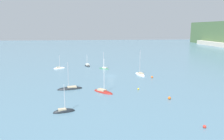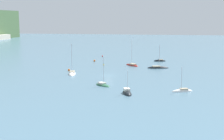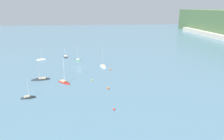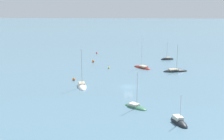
% 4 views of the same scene
% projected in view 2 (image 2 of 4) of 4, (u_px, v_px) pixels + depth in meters
% --- Properties ---
extents(ground_plane, '(600.00, 600.00, 0.00)m').
position_uv_depth(ground_plane, '(109.00, 75.00, 113.51)').
color(ground_plane, slate).
extents(sailboat_0, '(2.98, 5.93, 8.32)m').
position_uv_depth(sailboat_0, '(160.00, 61.00, 150.90)').
color(sailboat_0, black).
rests_on(sailboat_0, ground_plane).
extents(sailboat_1, '(5.96, 6.39, 9.35)m').
position_uv_depth(sailboat_1, '(103.00, 85.00, 96.07)').
color(sailboat_1, '#2D6647').
rests_on(sailboat_1, ground_plane).
extents(sailboat_2, '(3.95, 6.43, 7.75)m').
position_uv_depth(sailboat_2, '(182.00, 91.00, 88.07)').
color(sailboat_2, white).
rests_on(sailboat_2, ground_plane).
extents(sailboat_3, '(6.61, 4.08, 7.38)m').
position_uv_depth(sailboat_3, '(127.00, 93.00, 85.55)').
color(sailboat_3, black).
rests_on(sailboat_3, ground_plane).
extents(sailboat_4, '(8.46, 4.25, 12.30)m').
position_uv_depth(sailboat_4, '(72.00, 74.00, 115.47)').
color(sailboat_4, silver).
rests_on(sailboat_4, ground_plane).
extents(sailboat_5, '(7.78, 7.47, 12.11)m').
position_uv_depth(sailboat_5, '(132.00, 65.00, 136.96)').
color(sailboat_5, maroon).
rests_on(sailboat_5, ground_plane).
extents(sailboat_6, '(4.41, 9.24, 10.47)m').
position_uv_depth(sailboat_6, '(158.00, 68.00, 129.85)').
color(sailboat_6, black).
rests_on(sailboat_6, ground_plane).
extents(mooring_buoy_0, '(0.71, 0.71, 0.71)m').
position_uv_depth(mooring_buoy_0, '(102.00, 56.00, 169.11)').
color(mooring_buoy_0, red).
rests_on(mooring_buoy_0, ground_plane).
extents(mooring_buoy_1, '(0.87, 0.87, 0.87)m').
position_uv_depth(mooring_buoy_1, '(69.00, 70.00, 122.83)').
color(mooring_buoy_1, orange).
rests_on(mooring_buoy_1, ground_plane).
extents(mooring_buoy_2, '(0.90, 0.90, 0.90)m').
position_uv_depth(mooring_buoy_2, '(94.00, 61.00, 150.05)').
color(mooring_buoy_2, orange).
rests_on(mooring_buoy_2, ground_plane).
extents(mooring_buoy_3, '(0.61, 0.61, 0.61)m').
position_uv_depth(mooring_buoy_3, '(104.00, 65.00, 137.81)').
color(mooring_buoy_3, yellow).
rests_on(mooring_buoy_3, ground_plane).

